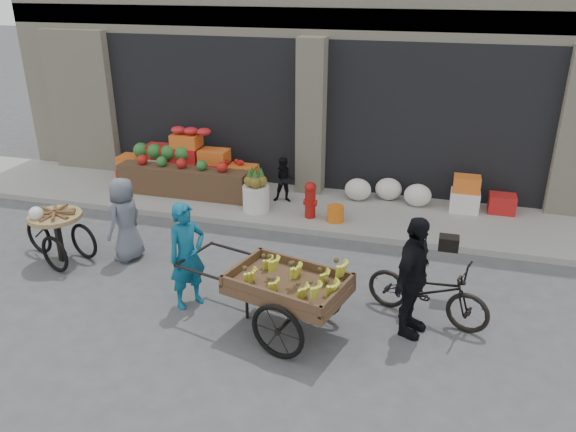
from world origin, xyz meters
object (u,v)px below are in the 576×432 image
(seated_person, at_px, (284,180))
(vendor_grey, at_px, (125,219))
(bicycle, at_px, (428,290))
(cyclist, at_px, (413,277))
(banana_cart, at_px, (284,281))
(vendor_woman, at_px, (187,256))
(fire_hydrant, at_px, (310,198))
(tricycle_cart, at_px, (57,230))
(orange_bucket, at_px, (335,214))
(pineapple_bin, at_px, (256,198))

(seated_person, distance_m, vendor_grey, 3.45)
(bicycle, relative_size, cyclist, 1.03)
(banana_cart, height_order, vendor_woman, vendor_woman)
(fire_hydrant, xyz_separation_m, tricycle_cart, (-3.61, -2.62, 0.06))
(orange_bucket, relative_size, seated_person, 0.34)
(cyclist, bearing_deg, pineapple_bin, 62.36)
(fire_hydrant, bearing_deg, pineapple_bin, 177.40)
(pineapple_bin, height_order, tricycle_cart, tricycle_cart)
(vendor_woman, bearing_deg, tricycle_cart, 109.95)
(banana_cart, relative_size, vendor_woman, 1.72)
(fire_hydrant, distance_m, vendor_woman, 3.42)
(orange_bucket, relative_size, banana_cart, 0.12)
(fire_hydrant, bearing_deg, vendor_grey, -138.87)
(orange_bucket, bearing_deg, tricycle_cart, -147.91)
(fire_hydrant, distance_m, bicycle, 3.57)
(vendor_woman, distance_m, tricycle_cart, 2.72)
(seated_person, bearing_deg, fire_hydrant, -52.88)
(fire_hydrant, bearing_deg, seated_person, 137.12)
(orange_bucket, xyz_separation_m, seated_person, (-1.20, 0.70, 0.31))
(cyclist, bearing_deg, vendor_grey, 96.41)
(banana_cart, distance_m, vendor_woman, 1.52)
(banana_cart, bearing_deg, fire_hydrant, 112.92)
(seated_person, relative_size, vendor_woman, 0.59)
(pineapple_bin, bearing_deg, vendor_woman, -87.82)
(pineapple_bin, height_order, orange_bucket, pineapple_bin)
(cyclist, bearing_deg, tricycle_cart, 102.07)
(banana_cart, bearing_deg, pineapple_bin, 128.85)
(fire_hydrant, distance_m, tricycle_cart, 4.46)
(bicycle, bearing_deg, cyclist, 170.49)
(vendor_grey, bearing_deg, bicycle, 94.39)
(pineapple_bin, xyz_separation_m, fire_hydrant, (1.10, -0.05, 0.13))
(seated_person, xyz_separation_m, vendor_grey, (-1.87, -2.89, 0.12))
(seated_person, xyz_separation_m, bicycle, (3.01, -3.37, -0.13))
(seated_person, height_order, cyclist, cyclist)
(vendor_woman, relative_size, tricycle_cart, 1.07)
(vendor_grey, xyz_separation_m, cyclist, (4.67, -0.88, 0.12))
(seated_person, relative_size, vendor_grey, 0.66)
(vendor_woman, height_order, vendor_grey, vendor_woman)
(orange_bucket, height_order, cyclist, cyclist)
(pineapple_bin, height_order, vendor_grey, vendor_grey)
(tricycle_cart, height_order, vendor_grey, vendor_grey)
(seated_person, bearing_deg, banana_cart, -83.83)
(vendor_grey, bearing_deg, tricycle_cart, -59.83)
(vendor_grey, height_order, bicycle, vendor_grey)
(bicycle, bearing_deg, orange_bucket, 51.10)
(fire_hydrant, bearing_deg, tricycle_cart, -143.95)
(vendor_woman, bearing_deg, vendor_grey, 90.98)
(orange_bucket, bearing_deg, vendor_grey, -144.45)
(banana_cart, bearing_deg, vendor_woman, -175.84)
(orange_bucket, bearing_deg, fire_hydrant, 174.29)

